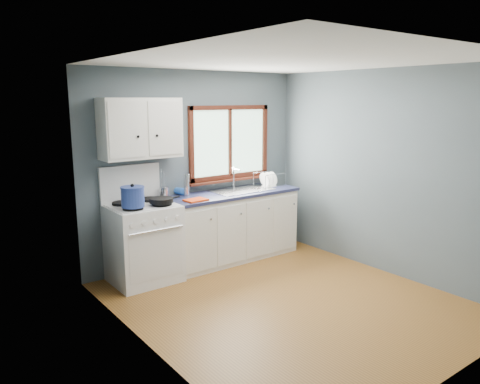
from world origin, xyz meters
TOP-DOWN VIEW (x-y plane):
  - floor at (0.00, 0.00)m, footprint 3.20×3.60m
  - ceiling at (0.00, 0.00)m, footprint 3.20×3.60m
  - wall_back at (0.00, 1.81)m, footprint 3.20×0.02m
  - wall_front at (0.00, -1.81)m, footprint 3.20×0.02m
  - wall_left at (-1.61, 0.00)m, footprint 0.02×3.60m
  - wall_right at (1.61, 0.00)m, footprint 0.02×3.60m
  - gas_range at (-0.95, 1.47)m, footprint 0.76×0.69m
  - base_cabinets at (0.36, 1.49)m, footprint 1.85×0.60m
  - countertop at (0.36, 1.49)m, footprint 1.89×0.64m
  - sink at (0.54, 1.49)m, footprint 0.84×0.46m
  - window at (0.54, 1.77)m, footprint 1.36×0.10m
  - upper_cabinets at (-0.85, 1.63)m, footprint 0.95×0.35m
  - skillet at (-0.78, 1.31)m, footprint 0.44×0.33m
  - stockpot at (-1.13, 1.31)m, footprint 0.30×0.30m
  - utensil_crock at (-0.56, 1.65)m, footprint 0.16×0.16m
  - thermos at (-0.26, 1.62)m, footprint 0.08×0.08m
  - soap_bottle at (-0.27, 1.68)m, footprint 0.12×0.12m
  - dish_towel at (-0.31, 1.31)m, footprint 0.28×0.21m
  - dish_rack at (1.04, 1.53)m, footprint 0.39×0.30m

SIDE VIEW (x-z plane):
  - floor at x=0.00m, z-range -0.02..0.00m
  - base_cabinets at x=0.36m, z-range -0.03..0.85m
  - gas_range at x=-0.95m, z-range -0.19..1.17m
  - sink at x=0.54m, z-range 0.64..1.08m
  - countertop at x=0.36m, z-range 0.88..0.92m
  - dish_towel at x=-0.31m, z-range 0.92..0.94m
  - dish_rack at x=1.04m, z-range 0.87..1.07m
  - skillet at x=-0.78m, z-range 0.96..1.02m
  - utensil_crock at x=-0.56m, z-range 0.81..1.19m
  - soap_bottle at x=-0.27m, z-range 0.92..1.17m
  - thermos at x=-0.26m, z-range 0.92..1.21m
  - stockpot at x=-1.13m, z-range 0.95..1.21m
  - wall_back at x=0.00m, z-range 0.00..2.50m
  - wall_front at x=0.00m, z-range 0.00..2.50m
  - wall_left at x=-1.61m, z-range 0.00..2.50m
  - wall_right at x=1.61m, z-range 0.00..2.50m
  - window at x=0.54m, z-range 0.96..1.99m
  - upper_cabinets at x=-0.85m, z-range 1.45..2.15m
  - ceiling at x=0.00m, z-range 2.50..2.52m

